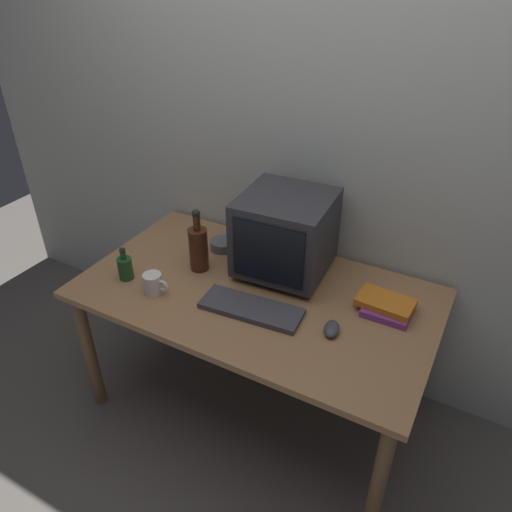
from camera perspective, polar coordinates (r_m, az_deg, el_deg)
ground_plane at (r=2.60m, az=-0.00°, el=-16.65°), size 6.00×6.00×0.00m
back_wall at (r=2.25m, az=6.12°, el=13.81°), size 4.00×0.08×2.50m
desk at (r=2.16m, az=-0.00°, el=-5.76°), size 1.52×0.85×0.71m
crt_monitor at (r=2.14m, az=3.43°, el=2.60°), size 0.40×0.41×0.37m
keyboard at (r=2.00m, az=-0.55°, el=-6.14°), size 0.43×0.18×0.02m
computer_mouse at (r=1.92m, az=8.81°, el=-8.37°), size 0.08×0.11×0.04m
bottle_tall at (r=2.21m, az=-6.73°, el=1.03°), size 0.09×0.09×0.30m
bottle_short at (r=2.23m, az=-14.99°, el=-1.26°), size 0.06×0.06×0.16m
book_stack at (r=2.05m, az=14.97°, el=-5.65°), size 0.23×0.16×0.06m
mug at (r=2.12m, az=-11.85°, el=-3.16°), size 0.12×0.08×0.09m
cd_spindle at (r=2.39m, az=-3.93°, el=1.32°), size 0.12×0.12×0.04m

